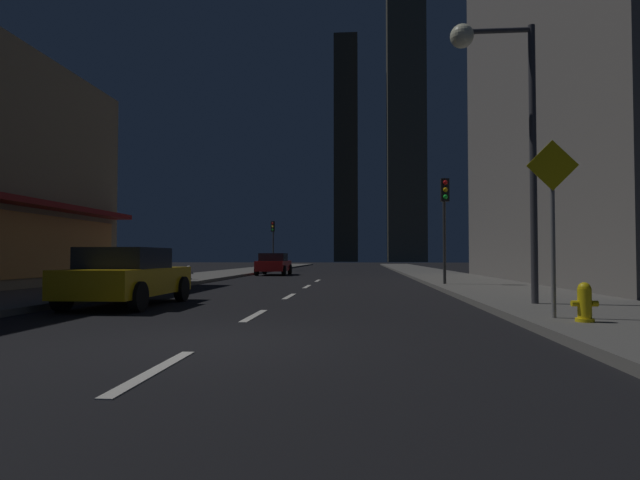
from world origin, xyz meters
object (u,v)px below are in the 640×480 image
object	(u,v)px
fire_hydrant_yellow_near	(585,303)
car_parked_near	(127,276)
traffic_light_near_right	(445,207)
pedestrian_crossing_sign	(553,212)
fire_hydrant_far_left	(189,273)
traffic_light_far_left	(273,234)
street_lamp_right	(496,93)
car_parked_far	(274,264)

from	to	relation	value
fire_hydrant_yellow_near	car_parked_near	bearing A→B (deg)	159.45
traffic_light_near_right	pedestrian_crossing_sign	size ratio (longest dim) A/B	1.33
fire_hydrant_far_left	traffic_light_near_right	size ratio (longest dim) A/B	0.16
traffic_light_far_left	street_lamp_right	size ratio (longest dim) A/B	0.64
fire_hydrant_yellow_near	traffic_light_far_left	size ratio (longest dim) A/B	0.16
fire_hydrant_yellow_near	traffic_light_far_left	bearing A→B (deg)	107.61
street_lamp_right	fire_hydrant_yellow_near	bearing A→B (deg)	-81.29
fire_hydrant_far_left	street_lamp_right	size ratio (longest dim) A/B	0.10
traffic_light_far_left	pedestrian_crossing_sign	bearing A→B (deg)	-72.58
car_parked_far	street_lamp_right	distance (m)	23.97
fire_hydrant_yellow_near	street_lamp_right	world-z (taller)	street_lamp_right
car_parked_near	fire_hydrant_far_left	distance (m)	11.60
traffic_light_near_right	pedestrian_crossing_sign	bearing A→B (deg)	-89.49
fire_hydrant_yellow_near	street_lamp_right	distance (m)	5.75
car_parked_far	street_lamp_right	size ratio (longest dim) A/B	0.64
fire_hydrant_far_left	traffic_light_near_right	world-z (taller)	traffic_light_near_right
fire_hydrant_yellow_near	traffic_light_near_right	distance (m)	12.12
fire_hydrant_far_left	street_lamp_right	world-z (taller)	street_lamp_right
traffic_light_far_left	car_parked_far	bearing A→B (deg)	-79.94
traffic_light_near_right	street_lamp_right	bearing A→B (deg)	-90.82
car_parked_far	pedestrian_crossing_sign	xyz separation A→B (m)	(9.20, -24.67, 1.28)
car_parked_far	traffic_light_far_left	bearing A→B (deg)	100.06
traffic_light_near_right	car_parked_near	bearing A→B (deg)	-137.85
traffic_light_far_left	traffic_light_near_right	bearing A→B (deg)	-65.47
fire_hydrant_yellow_near	fire_hydrant_far_left	size ratio (longest dim) A/B	1.00
car_parked_far	traffic_light_far_left	size ratio (longest dim) A/B	1.01
traffic_light_near_right	car_parked_far	bearing A→B (deg)	124.19
traffic_light_near_right	street_lamp_right	world-z (taller)	street_lamp_right
car_parked_near	street_lamp_right	world-z (taller)	street_lamp_right
street_lamp_right	pedestrian_crossing_sign	bearing A→B (deg)	-85.60
street_lamp_right	pedestrian_crossing_sign	xyz separation A→B (m)	(0.22, -2.86, -3.05)
traffic_light_near_right	traffic_light_far_left	distance (m)	26.50
fire_hydrant_far_left	traffic_light_far_left	xyz separation A→B (m)	(0.40, 20.97, 2.74)
fire_hydrant_far_left	traffic_light_far_left	distance (m)	21.16
fire_hydrant_far_left	car_parked_far	bearing A→B (deg)	77.37
car_parked_far	fire_hydrant_yellow_near	world-z (taller)	car_parked_far
car_parked_near	fire_hydrant_far_left	xyz separation A→B (m)	(-2.30, 11.37, -0.29)
traffic_light_near_right	pedestrian_crossing_sign	xyz separation A→B (m)	(0.10, -11.27, -1.18)
fire_hydrant_far_left	traffic_light_far_left	world-z (taller)	traffic_light_far_left
fire_hydrant_yellow_near	traffic_light_near_right	size ratio (longest dim) A/B	0.16
street_lamp_right	pedestrian_crossing_sign	world-z (taller)	street_lamp_right
car_parked_near	street_lamp_right	bearing A→B (deg)	-1.07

